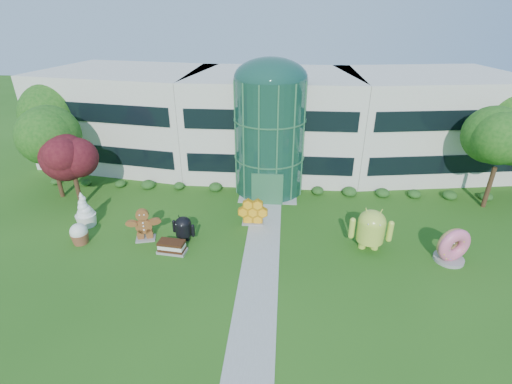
# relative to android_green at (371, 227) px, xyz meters

# --- Properties ---
(ground) EXTENTS (140.00, 140.00, 0.00)m
(ground) POSITION_rel_android_green_xyz_m (-7.29, -3.19, -1.70)
(ground) COLOR #215114
(ground) RESTS_ON ground
(building) EXTENTS (46.00, 15.00, 9.30)m
(building) POSITION_rel_android_green_xyz_m (-7.29, 14.81, 2.95)
(building) COLOR beige
(building) RESTS_ON ground
(atrium) EXTENTS (6.00, 6.00, 9.80)m
(atrium) POSITION_rel_android_green_xyz_m (-7.29, 8.81, 3.20)
(atrium) COLOR #194738
(atrium) RESTS_ON ground
(walkway) EXTENTS (2.40, 20.00, 0.04)m
(walkway) POSITION_rel_android_green_xyz_m (-7.29, -1.19, -1.68)
(walkway) COLOR #9E9E93
(walkway) RESTS_ON ground
(tree_red) EXTENTS (4.00, 4.00, 6.00)m
(tree_red) POSITION_rel_android_green_xyz_m (-22.79, 4.31, 1.30)
(tree_red) COLOR #3F0C14
(tree_red) RESTS_ON ground
(trees_backdrop) EXTENTS (52.00, 8.00, 8.40)m
(trees_backdrop) POSITION_rel_android_green_xyz_m (-7.29, 9.81, 2.50)
(trees_backdrop) COLOR #154A12
(trees_backdrop) RESTS_ON ground
(android_green) EXTENTS (3.16, 2.25, 3.40)m
(android_green) POSITION_rel_android_green_xyz_m (0.00, 0.00, 0.00)
(android_green) COLOR #B2CF42
(android_green) RESTS_ON ground
(android_black) EXTENTS (2.16, 1.76, 2.12)m
(android_black) POSITION_rel_android_green_xyz_m (-12.90, 0.03, -0.64)
(android_black) COLOR black
(android_black) RESTS_ON ground
(donut) EXTENTS (2.61, 1.92, 2.46)m
(donut) POSITION_rel_android_green_xyz_m (5.00, -1.01, -0.47)
(donut) COLOR #E05584
(donut) RESTS_ON ground
(gingerbread) EXTENTS (2.86, 1.68, 2.48)m
(gingerbread) POSITION_rel_android_green_xyz_m (-15.68, -0.17, -0.46)
(gingerbread) COLOR brown
(gingerbread) RESTS_ON ground
(ice_cream_sandwich) EXTENTS (2.03, 1.18, 0.86)m
(ice_cream_sandwich) POSITION_rel_android_green_xyz_m (-13.34, -1.55, -1.27)
(ice_cream_sandwich) COLOR black
(ice_cream_sandwich) RESTS_ON ground
(honeycomb) EXTENTS (2.42, 0.89, 1.89)m
(honeycomb) POSITION_rel_android_green_xyz_m (-8.20, 2.57, -0.75)
(honeycomb) COLOR #FFA819
(honeycomb) RESTS_ON ground
(froyo) EXTENTS (1.65, 1.65, 2.76)m
(froyo) POSITION_rel_android_green_xyz_m (-20.77, 1.37, -0.32)
(froyo) COLOR white
(froyo) RESTS_ON ground
(cupcake) EXTENTS (1.39, 1.39, 1.53)m
(cupcake) POSITION_rel_android_green_xyz_m (-20.06, -0.97, -0.93)
(cupcake) COLOR white
(cupcake) RESTS_ON ground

